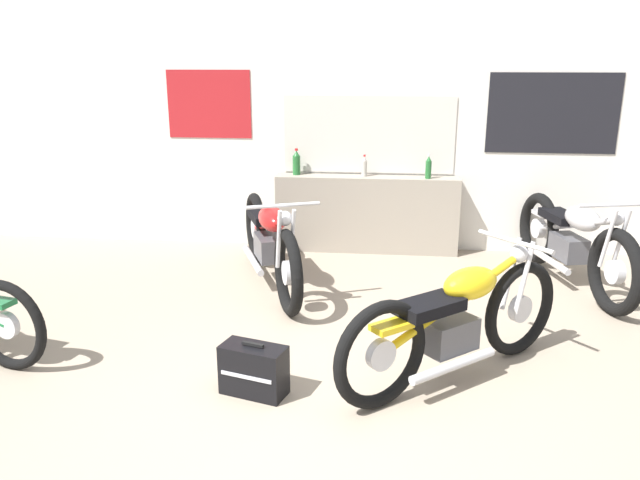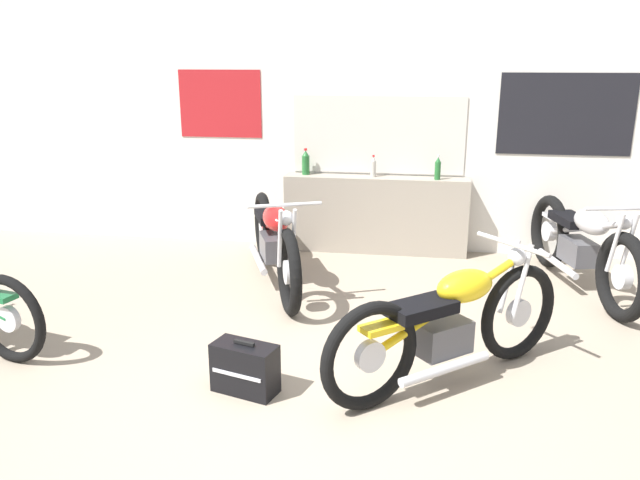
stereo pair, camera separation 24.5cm
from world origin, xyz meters
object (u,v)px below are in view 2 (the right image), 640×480
Objects in this scene: bottle_left_center at (373,167)px; bottle_center at (438,169)px; motorcycle_red at (274,240)px; hard_case_black at (245,368)px; bottle_leftmost at (306,163)px; motorcycle_yellow at (451,323)px; motorcycle_silver at (582,245)px.

bottle_center is at bearing -4.93° from bottle_left_center.
motorcycle_red reaches higher than hard_case_black.
bottle_left_center is at bearing -1.31° from bottle_leftmost.
bottle_left_center is at bearing 55.51° from motorcycle_red.
hard_case_black is (-1.33, -0.35, -0.26)m from motorcycle_yellow.
bottle_center is 1.69m from motorcycle_silver.
bottle_leftmost is at bearing 86.17° from motorcycle_red.
bottle_left_center reaches higher than hard_case_black.
motorcycle_yellow is (1.52, -2.94, -0.56)m from bottle_leftmost.
bottle_center is 3.55m from hard_case_black.
motorcycle_yellow is 0.75× the size of motorcycle_silver.
bottle_center is 0.17× the size of motorcycle_yellow.
bottle_left_center is 0.11× the size of motorcycle_red.
motorcycle_yellow is at bearing 14.87° from hard_case_black.
motorcycle_yellow is at bearing -122.92° from motorcycle_silver.
motorcycle_red is at bearing -142.84° from bottle_center.
motorcycle_red is 2.91m from motorcycle_silver.
motorcycle_silver is 4.59× the size of hard_case_black.
bottle_leftmost reaches higher than motorcycle_yellow.
bottle_center is at bearing 147.16° from motorcycle_silver.
motorcycle_yellow is at bearing -88.87° from bottle_center.
bottle_center reaches higher than motorcycle_yellow.
bottle_center reaches higher than motorcycle_silver.
bottle_center is at bearing 37.16° from motorcycle_red.
bottle_leftmost is 0.14× the size of motorcycle_silver.
motorcycle_silver reaches higher than motorcycle_yellow.
bottle_center is 0.13× the size of motorcycle_red.
motorcycle_silver is at bearing -32.84° from bottle_center.
motorcycle_red is 0.99× the size of motorcycle_silver.
motorcycle_silver is at bearing 41.80° from hard_case_black.
bottle_center is at bearing -3.05° from bottle_leftmost.
motorcycle_yellow is 1.41m from hard_case_black.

